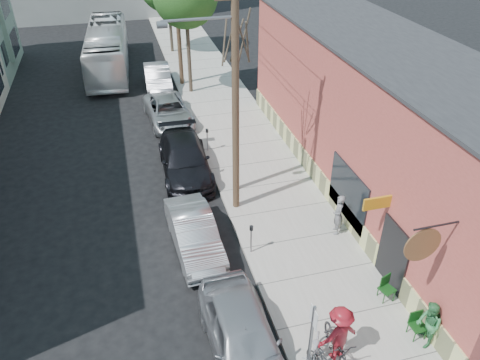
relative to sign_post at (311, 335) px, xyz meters
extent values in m
plane|color=black|center=(-2.35, 3.68, -1.83)|extent=(120.00, 120.00, 0.00)
cube|color=#A9A69D|center=(1.90, 14.68, -1.76)|extent=(4.50, 58.00, 0.15)
cube|color=#B04841|center=(6.65, 8.68, 1.42)|extent=(5.00, 20.00, 6.50)
cube|color=#2B2B2D|center=(6.65, 8.68, 4.72)|extent=(5.20, 20.20, 0.12)
cube|color=#D6D786|center=(4.13, 8.68, -1.28)|extent=(0.10, 20.00, 1.10)
cube|color=black|center=(4.12, 2.68, -0.53)|extent=(0.10, 1.60, 2.60)
cube|color=black|center=(4.12, 6.18, -0.23)|extent=(0.08, 3.00, 2.20)
cylinder|color=brown|center=(3.20, 0.48, 2.07)|extent=(1.10, 0.06, 1.10)
cube|color=#BE8116|center=(3.65, 3.48, 1.27)|extent=(1.00, 0.08, 0.45)
cube|color=slate|center=(0.00, 0.00, -0.28)|extent=(0.07, 0.07, 2.80)
cube|color=silver|center=(0.00, 0.00, 0.72)|extent=(0.02, 0.45, 0.60)
cylinder|color=slate|center=(-0.10, 5.42, -1.13)|extent=(0.06, 0.06, 1.10)
cylinder|color=black|center=(-0.10, 5.42, -0.53)|extent=(0.14, 0.14, 0.18)
cylinder|color=slate|center=(-0.10, 13.53, -1.13)|extent=(0.06, 0.06, 1.10)
cylinder|color=black|center=(-0.10, 13.53, -0.53)|extent=(0.14, 0.14, 0.18)
cylinder|color=#503A28|center=(0.10, 8.44, 3.32)|extent=(0.28, 0.28, 10.00)
cylinder|color=slate|center=(-2.40, 8.44, 6.22)|extent=(0.35, 0.24, 0.24)
cylinder|color=#503A28|center=(0.10, 23.24, 3.32)|extent=(0.28, 0.28, 10.00)
cylinder|color=#44392C|center=(0.45, 9.72, 1.43)|extent=(0.24, 0.24, 6.22)
cylinder|color=#44392C|center=(0.45, 21.67, 1.17)|extent=(0.24, 0.24, 5.71)
cylinder|color=#44392C|center=(0.45, 30.42, 0.79)|extent=(0.24, 0.24, 4.95)
imported|color=slate|center=(3.53, 5.66, -0.81)|extent=(0.59, 0.73, 1.74)
imported|color=#327D45|center=(3.85, 0.07, -0.86)|extent=(0.84, 0.96, 1.65)
imported|color=maroon|center=(1.06, 0.35, -0.70)|extent=(1.36, 0.91, 1.96)
imported|color=black|center=(1.06, 0.35, -1.19)|extent=(0.79, 1.92, 0.99)
imported|color=gray|center=(0.28, 0.15, -1.18)|extent=(1.55, 2.00, 1.01)
imported|color=#9D9DA4|center=(-1.58, 1.16, -0.99)|extent=(2.09, 4.97, 1.68)
imported|color=#A7A9AF|center=(-2.09, 6.35, -1.10)|extent=(1.80, 4.53, 1.47)
imported|color=black|center=(-1.55, 11.83, -1.03)|extent=(2.42, 5.59, 1.60)
imported|color=#9B9FA2|center=(-1.55, 17.62, -1.13)|extent=(2.70, 5.21, 1.40)
imported|color=#A8A8AF|center=(-1.55, 23.01, -1.05)|extent=(1.81, 4.79, 1.56)
imported|color=white|center=(-4.59, 27.69, -0.25)|extent=(3.32, 11.51, 3.17)
camera|label=1|loc=(-3.99, -7.45, 10.37)|focal=35.00mm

